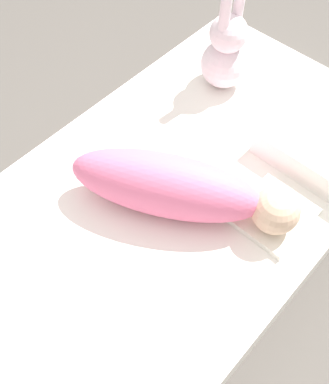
# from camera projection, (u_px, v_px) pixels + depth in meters

# --- Properties ---
(ground_plane) EXTENTS (12.00, 12.00, 0.00)m
(ground_plane) POSITION_uv_depth(u_px,v_px,m) (164.00, 239.00, 1.42)
(ground_plane) COLOR #514C47
(bed_mattress) EXTENTS (1.56, 0.82, 0.22)m
(bed_mattress) POSITION_uv_depth(u_px,v_px,m) (164.00, 221.00, 1.33)
(bed_mattress) COLOR white
(bed_mattress) RESTS_ON ground_plane
(burp_cloth) EXTENTS (0.20, 0.18, 0.02)m
(burp_cloth) POSITION_uv_depth(u_px,v_px,m) (274.00, 215.00, 1.20)
(burp_cloth) COLOR white
(burp_cloth) RESTS_ON bed_mattress
(swaddled_baby) EXTENTS (0.39, 0.58, 0.18)m
(swaddled_baby) POSITION_uv_depth(u_px,v_px,m) (178.00, 188.00, 1.15)
(swaddled_baby) COLOR pink
(swaddled_baby) RESTS_ON bed_mattress
(pillow) EXTENTS (0.34, 0.31, 0.08)m
(pillow) POSITION_uv_depth(u_px,v_px,m) (329.00, 138.00, 1.31)
(pillow) COLOR white
(pillow) RESTS_ON bed_mattress
(bunny_plush) EXTENTS (0.15, 0.15, 0.33)m
(bunny_plush) POSITION_uv_depth(u_px,v_px,m) (226.00, 53.00, 1.40)
(bunny_plush) COLOR silver
(bunny_plush) RESTS_ON bed_mattress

